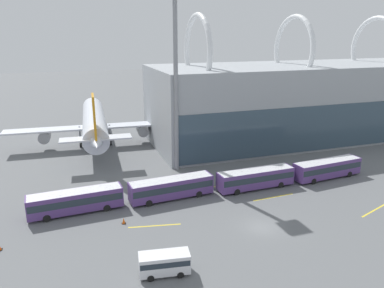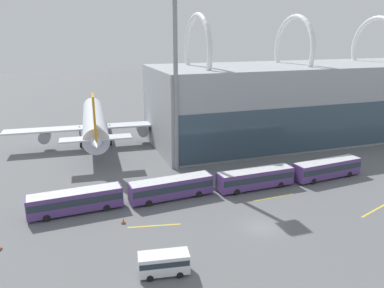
% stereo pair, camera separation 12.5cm
% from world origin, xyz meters
% --- Properties ---
extents(ground_plane, '(440.00, 440.00, 0.00)m').
position_xyz_m(ground_plane, '(0.00, 0.00, 0.00)').
color(ground_plane, slate).
extents(terminal_building, '(109.52, 23.94, 28.04)m').
position_xyz_m(terminal_building, '(49.70, 36.21, 8.89)').
color(terminal_building, '#9EA3A8').
rests_on(terminal_building, ground_plane).
extents(airliner_at_gate_far, '(37.25, 40.92, 13.64)m').
position_xyz_m(airliner_at_gate_far, '(-16.95, 44.48, 5.19)').
color(airliner_at_gate_far, silver).
rests_on(airliner_at_gate_far, ground_plane).
extents(airliner_parked_remote, '(37.30, 38.31, 13.51)m').
position_xyz_m(airliner_parked_remote, '(40.79, 60.19, 4.80)').
color(airliner_parked_remote, silver).
rests_on(airliner_parked_remote, ground_plane).
extents(shuttle_bus_0, '(12.91, 3.60, 3.15)m').
position_xyz_m(shuttle_bus_0, '(-22.38, 12.06, 1.86)').
color(shuttle_bus_0, '#56387A').
rests_on(shuttle_bus_0, ground_plane).
extents(shuttle_bus_1, '(12.93, 3.74, 3.15)m').
position_xyz_m(shuttle_bus_1, '(-8.58, 12.23, 1.86)').
color(shuttle_bus_1, '#56387A').
rests_on(shuttle_bus_1, ground_plane).
extents(shuttle_bus_2, '(12.85, 3.23, 3.15)m').
position_xyz_m(shuttle_bus_2, '(5.22, 11.54, 1.86)').
color(shuttle_bus_2, '#56387A').
rests_on(shuttle_bus_2, ground_plane).
extents(shuttle_bus_3, '(12.96, 3.90, 3.15)m').
position_xyz_m(shuttle_bus_3, '(19.02, 11.61, 1.86)').
color(shuttle_bus_3, '#56387A').
rests_on(shuttle_bus_3, ground_plane).
extents(service_van_foreground, '(5.49, 2.79, 2.36)m').
position_xyz_m(service_van_foreground, '(-14.33, -5.37, 1.39)').
color(service_van_foreground, silver).
rests_on(service_van_foreground, ground_plane).
extents(floodlight_mast, '(3.10, 3.10, 30.76)m').
position_xyz_m(floodlight_mast, '(-4.16, 24.21, 19.52)').
color(floodlight_mast, gray).
rests_on(floodlight_mast, ground_plane).
extents(lane_stripe_0, '(7.77, 2.89, 0.01)m').
position_xyz_m(lane_stripe_0, '(18.15, -0.65, 0.00)').
color(lane_stripe_0, yellow).
rests_on(lane_stripe_0, ground_plane).
extents(lane_stripe_2, '(7.94, 1.39, 0.01)m').
position_xyz_m(lane_stripe_2, '(-1.20, 14.27, 0.00)').
color(lane_stripe_2, yellow).
rests_on(lane_stripe_2, ground_plane).
extents(lane_stripe_3, '(6.76, 1.53, 0.01)m').
position_xyz_m(lane_stripe_3, '(-12.97, 4.82, 0.00)').
color(lane_stripe_3, yellow).
rests_on(lane_stripe_3, ground_plane).
extents(lane_stripe_4, '(7.02, 0.58, 0.01)m').
position_xyz_m(lane_stripe_4, '(6.25, 7.56, 0.00)').
color(lane_stripe_4, yellow).
rests_on(lane_stripe_4, ground_plane).
extents(traffic_cone_0, '(0.55, 0.55, 0.80)m').
position_xyz_m(traffic_cone_0, '(-16.67, 6.73, 0.39)').
color(traffic_cone_0, black).
rests_on(traffic_cone_0, ground_plane).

